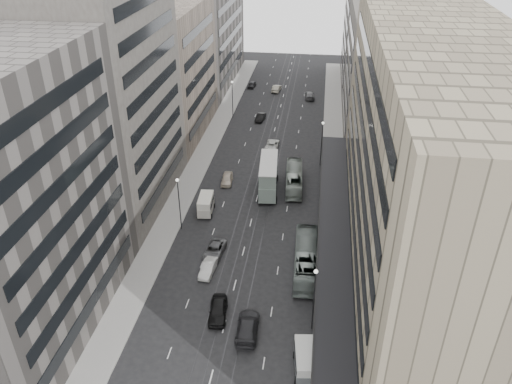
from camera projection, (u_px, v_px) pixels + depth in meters
The scene contains 30 objects.
ground at pixel (233, 290), 60.80m from camera, with size 220.00×220.00×0.00m, color black.
sidewalk_right at pixel (333, 159), 91.44m from camera, with size 4.00×125.00×0.15m, color gray.
sidewalk_left at pixel (205, 152), 94.20m from camera, with size 4.00×125.00×0.15m, color gray.
department_store at pixel (425, 162), 57.61m from camera, with size 19.20×60.00×30.00m.
building_right_mid at pixel (387, 74), 96.72m from camera, with size 15.00×28.00×24.00m, color #48443E.
building_right_far at pixel (377, 29), 121.36m from camera, with size 15.00×32.00×28.00m, color slate.
building_left_a at pixel (0, 209), 48.84m from camera, with size 15.00×28.00×30.00m, color slate.
building_left_b at pixel (105, 96), 70.92m from camera, with size 15.00×26.00×34.00m, color #48443E.
building_left_c at pixel (163, 72), 96.28m from camera, with size 15.00×28.00×25.00m, color gray.
building_left_d at pixel (202, 27), 123.74m from camera, with size 15.00×38.00×28.00m, color slate.
lamp_right_near at pixel (314, 293), 52.77m from camera, with size 0.44×0.44×8.32m.
lamp_right_far at pixel (322, 139), 86.98m from camera, with size 0.44×0.44×8.32m.
lamp_left_near at pixel (179, 198), 69.54m from camera, with size 0.44×0.44×8.32m.
lamp_left_far at pixel (232, 95), 106.31m from camera, with size 0.44×0.44×8.32m.
bus_near at pixel (306, 259), 63.45m from camera, with size 2.83×12.11×3.37m, color gray.
bus_far at pixel (294, 179), 82.08m from camera, with size 2.57×10.96×3.05m, color #95A197.
double_decker at pixel (268, 176), 80.17m from camera, with size 3.59×9.90×5.32m.
vw_microbus at pixel (305, 360), 49.81m from camera, with size 2.62×4.95×2.56m.
panel_van at pixel (206, 204), 75.16m from camera, with size 2.46×4.58×2.80m.
sedan_0 at pixel (218, 310), 56.71m from camera, with size 1.99×4.95×1.69m, color black.
sedan_1 at pixel (208, 268), 63.39m from camera, with size 1.50×4.29×1.41m, color silver.
sedan_2 at pixel (214, 250), 66.65m from camera, with size 2.33×5.05×1.40m, color #58585A.
sedan_3 at pixel (248, 327), 54.47m from camera, with size 2.37×5.84×1.69m, color black.
sedan_4 at pixel (227, 179), 83.59m from camera, with size 1.78×4.42×1.51m, color beige.
sedan_5 at pixel (260, 117), 107.45m from camera, with size 1.52×4.36×1.44m, color black.
sedan_6 at pixel (272, 144), 95.61m from camera, with size 2.31×5.02×1.39m, color silver.
sedan_7 at pixel (309, 95), 119.49m from camera, with size 2.18×5.36×1.56m, color #535456.
sedan_8 at pixel (252, 85), 126.55m from camera, with size 1.63×4.05×1.38m, color black.
sedan_9 at pixel (277, 88), 123.82m from camera, with size 1.66×4.75×1.57m, color #A49E88.
pedestrian at pixel (345, 363), 50.06m from camera, with size 0.60×0.40×1.65m, color black.
Camera 1 is at (8.92, -45.59, 41.12)m, focal length 35.00 mm.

